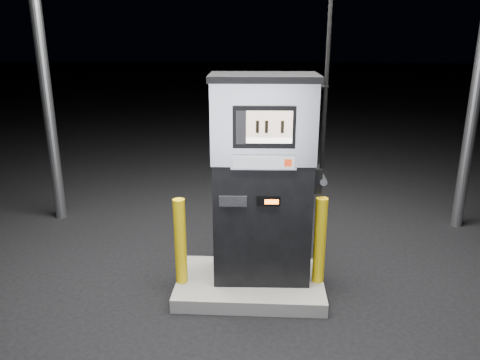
{
  "coord_description": "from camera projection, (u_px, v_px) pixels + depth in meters",
  "views": [
    {
      "loc": [
        0.14,
        -4.59,
        2.75
      ],
      "look_at": [
        -0.11,
        0.0,
        1.29
      ],
      "focal_mm": 35.0,
      "sensor_mm": 36.0,
      "label": 1
    }
  ],
  "objects": [
    {
      "name": "pump_island",
      "position": [
        250.0,
        284.0,
        5.18
      ],
      "size": [
        1.6,
        1.0,
        0.15
      ],
      "primitive_type": "cube",
      "color": "slate",
      "rests_on": "ground"
    },
    {
      "name": "bollard_right",
      "position": [
        320.0,
        241.0,
        4.97
      ],
      "size": [
        0.15,
        0.15,
        0.96
      ],
      "primitive_type": "cylinder",
      "rotation": [
        0.0,
        0.0,
        -0.17
      ],
      "color": "yellow",
      "rests_on": "pump_island"
    },
    {
      "name": "bollard_left",
      "position": [
        180.0,
        241.0,
        4.96
      ],
      "size": [
        0.15,
        0.15,
        0.95
      ],
      "primitive_type": "cylinder",
      "rotation": [
        0.0,
        0.0,
        -0.18
      ],
      "color": "yellow",
      "rests_on": "pump_island"
    },
    {
      "name": "fuel_dispenser",
      "position": [
        263.0,
        178.0,
        4.9
      ],
      "size": [
        1.22,
        0.69,
        4.57
      ],
      "rotation": [
        0.0,
        0.0,
        0.03
      ],
      "color": "black",
      "rests_on": "pump_island"
    },
    {
      "name": "ground",
      "position": [
        250.0,
        290.0,
        5.21
      ],
      "size": [
        80.0,
        80.0,
        0.0
      ],
      "primitive_type": "plane",
      "color": "black",
      "rests_on": "ground"
    }
  ]
}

